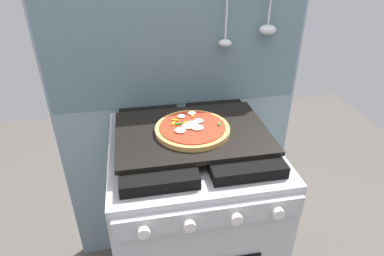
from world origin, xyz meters
TOP-DOWN VIEW (x-y plane):
  - kitchen_backsplash at (0.00, 0.33)m, footprint 1.10×0.09m
  - stove at (-0.00, -0.00)m, footprint 0.60×0.64m
  - baking_tray at (0.00, 0.00)m, footprint 0.54×0.38m
  - pizza_left at (-0.00, -0.01)m, footprint 0.27×0.27m

SIDE VIEW (x-z plane):
  - stove at x=0.00m, z-range 0.00..0.90m
  - kitchen_backsplash at x=0.00m, z-range 0.01..1.56m
  - baking_tray at x=0.00m, z-range 0.90..0.92m
  - pizza_left at x=0.00m, z-range 0.91..0.94m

